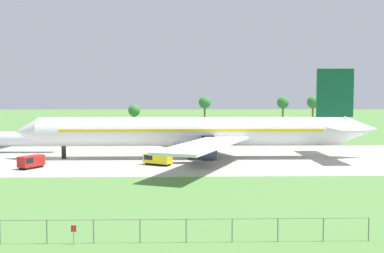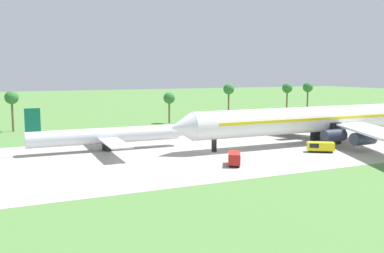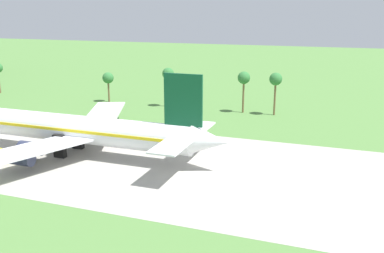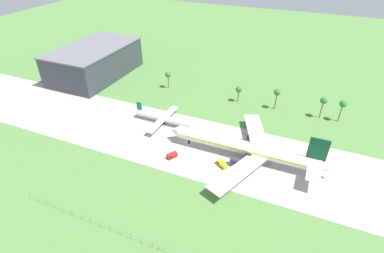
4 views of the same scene
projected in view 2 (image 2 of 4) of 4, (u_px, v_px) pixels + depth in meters
The scene contains 7 objects.
ground_plane at pixel (211, 152), 85.70m from camera, with size 600.00×600.00×0.00m, color #517F3D.
taxiway_strip at pixel (211, 152), 85.70m from camera, with size 320.00×44.00×0.02m.
jet_airliner at pixel (321, 119), 96.21m from camera, with size 72.46×61.04×17.91m.
regional_aircraft at pixel (105, 136), 86.75m from camera, with size 30.88×27.81×9.09m.
baggage_tug at pixel (320, 147), 85.05m from camera, with size 5.45×4.35×2.01m.
fuel_truck at pixel (234, 159), 72.95m from camera, with size 4.01×4.98×2.21m.
palm_tree_row at pixel (212, 92), 138.28m from camera, with size 102.44×3.60×12.16m.
Camera 2 is at (-38.67, -75.07, 15.94)m, focal length 40.00 mm.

